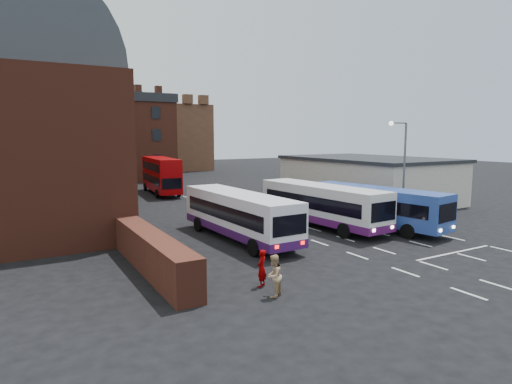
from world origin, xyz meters
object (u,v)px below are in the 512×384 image
bus_red_double (161,175)px  street_lamp (402,163)px  bus_white_outbound (239,212)px  bus_blue (375,204)px  bus_white_inbound (321,202)px  pedestrian_red (262,268)px  pedestrian_beige (274,276)px

bus_red_double → street_lamp: 26.64m
bus_white_outbound → bus_red_double: bearing=82.3°
bus_blue → bus_white_inbound: bearing=-44.0°
pedestrian_red → bus_blue: bearing=169.7°
bus_white_inbound → street_lamp: (5.38, -2.19, 2.70)m
bus_white_inbound → pedestrian_beige: bearing=39.6°
bus_white_outbound → bus_white_inbound: size_ratio=0.97×
street_lamp → pedestrian_red: bearing=-158.0°
bus_blue → pedestrian_beige: bearing=20.6°
bus_white_inbound → street_lamp: bearing=153.6°
bus_white_inbound → pedestrian_red: bus_white_inbound is taller
pedestrian_red → pedestrian_beige: (-0.17, -1.23, 0.05)m
bus_white_inbound → pedestrian_red: size_ratio=6.83×
pedestrian_beige → street_lamp: bearing=172.6°
bus_white_inbound → bus_red_double: size_ratio=1.08×
bus_blue → street_lamp: 3.64m
bus_white_outbound → bus_blue: bearing=-11.6°
bus_red_double → pedestrian_red: 31.30m
street_lamp → pedestrian_red: (-15.15, -6.12, -3.64)m
bus_white_outbound → bus_red_double: bus_red_double is taller
bus_blue → bus_red_double: size_ratio=1.04×
bus_red_double → bus_blue: bearing=112.1°
bus_blue → pedestrian_red: bearing=16.6°
bus_red_double → pedestrian_beige: 32.54m
bus_blue → pedestrian_beige: size_ratio=6.18×
street_lamp → pedestrian_beige: 17.37m
bus_white_inbound → bus_blue: bus_white_inbound is taller
bus_white_outbound → pedestrian_red: size_ratio=6.65×
bus_white_inbound → pedestrian_beige: bus_white_inbound is taller
bus_white_outbound → bus_blue: 9.90m
bus_blue → street_lamp: (2.35, -0.08, 2.78)m
pedestrian_red → pedestrian_beige: size_ratio=0.94×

